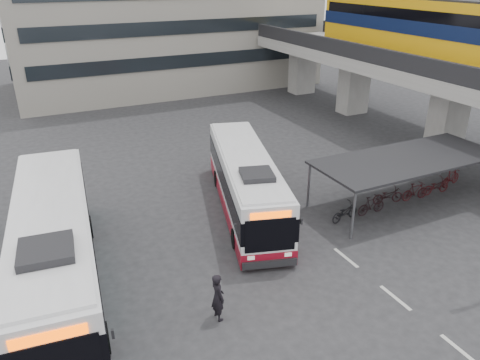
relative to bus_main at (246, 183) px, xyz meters
name	(u,v)px	position (x,y,z in m)	size (l,w,h in m)	color
ground	(297,273)	(-0.62, -5.91, -1.52)	(120.00, 120.00, 0.00)	#28282B
viaduct	(420,50)	(16.38, 5.48, 4.71)	(8.00, 32.00, 9.68)	gray
bike_shelter	(405,177)	(7.85, -2.91, -0.08)	(10.00, 4.00, 2.54)	#595B60
road_markings	(395,298)	(1.88, -8.91, -1.51)	(0.15, 7.60, 0.01)	beige
bus_main	(246,183)	(0.00, 0.00, 0.00)	(5.45, 11.30, 3.27)	white
bus_teal	(55,250)	(-9.38, -2.68, 0.22)	(4.04, 12.90, 3.75)	white
pedestrian	(218,297)	(-4.60, -6.96, -0.60)	(0.67, 0.44, 1.84)	black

